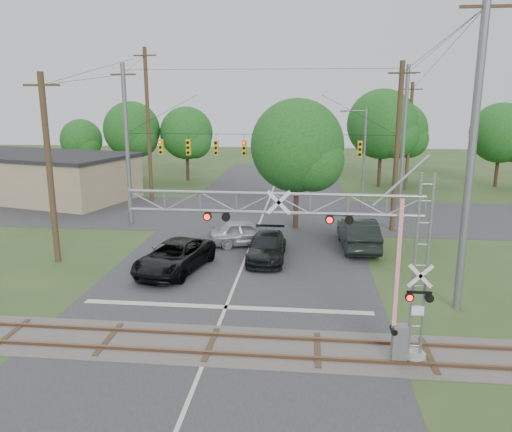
# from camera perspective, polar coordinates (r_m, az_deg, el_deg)

# --- Properties ---
(ground) EXTENTS (160.00, 160.00, 0.00)m
(ground) POSITION_cam_1_polar(r_m,az_deg,el_deg) (17.80, -6.49, -17.49)
(ground) COLOR #2C4921
(ground) RESTS_ON ground
(road_main) EXTENTS (14.00, 90.00, 0.02)m
(road_main) POSITION_cam_1_polar(r_m,az_deg,el_deg) (26.73, -1.89, -6.54)
(road_main) COLOR #2C2C2F
(road_main) RESTS_ON ground
(road_cross) EXTENTS (90.00, 12.00, 0.02)m
(road_cross) POSITION_cam_1_polar(r_m,az_deg,el_deg) (40.09, 0.84, 0.24)
(road_cross) COLOR #2C2C2F
(road_cross) RESTS_ON ground
(railroad_track) EXTENTS (90.00, 3.20, 0.17)m
(railroad_track) POSITION_cam_1_polar(r_m,az_deg,el_deg) (19.49, -5.20, -14.44)
(railroad_track) COLOR #4C4642
(railroad_track) RESTS_ON ground
(crossing_gantry) EXTENTS (10.61, 0.86, 6.72)m
(crossing_gantry) POSITION_cam_1_polar(r_m,az_deg,el_deg) (17.27, 8.44, -3.30)
(crossing_gantry) COLOR gray
(crossing_gantry) RESTS_ON ground
(traffic_signal_span) EXTENTS (19.34, 0.36, 11.50)m
(traffic_signal_span) POSITION_cam_1_polar(r_m,az_deg,el_deg) (35.16, 1.68, 7.85)
(traffic_signal_span) COLOR slate
(traffic_signal_span) RESTS_ON ground
(pickup_black) EXTENTS (3.87, 6.25, 1.61)m
(pickup_black) POSITION_cam_1_polar(r_m,az_deg,el_deg) (27.17, -9.30, -4.61)
(pickup_black) COLOR black
(pickup_black) RESTS_ON ground
(car_dark) EXTENTS (2.08, 5.12, 1.49)m
(car_dark) POSITION_cam_1_polar(r_m,az_deg,el_deg) (28.76, 1.25, -3.55)
(car_dark) COLOR black
(car_dark) RESTS_ON ground
(sedan_silver) EXTENTS (5.14, 3.12, 1.64)m
(sedan_silver) POSITION_cam_1_polar(r_m,az_deg,el_deg) (31.54, -1.14, -1.88)
(sedan_silver) COLOR #979A9F
(sedan_silver) RESTS_ON ground
(suv_dark) EXTENTS (2.32, 5.89, 1.91)m
(suv_dark) POSITION_cam_1_polar(r_m,az_deg,el_deg) (31.49, 11.59, -1.93)
(suv_dark) COLOR black
(suv_dark) RESTS_ON ground
(commercial_building) EXTENTS (19.49, 13.33, 4.15)m
(commercial_building) POSITION_cam_1_polar(r_m,az_deg,el_deg) (50.66, -23.83, 4.24)
(commercial_building) COLOR tan
(commercial_building) RESTS_ON ground
(streetlight) EXTENTS (2.20, 0.23, 8.27)m
(streetlight) POSITION_cam_1_polar(r_m,az_deg,el_deg) (42.58, 12.05, 7.01)
(streetlight) COLOR slate
(streetlight) RESTS_ON ground
(utility_poles) EXTENTS (26.10, 30.49, 13.35)m
(utility_poles) POSITION_cam_1_polar(r_m,az_deg,el_deg) (37.23, 4.89, 8.71)
(utility_poles) COLOR #3B2C1B
(utility_poles) RESTS_ON ground
(treeline) EXTENTS (51.54, 28.34, 10.07)m
(treeline) POSITION_cam_1_polar(r_m,az_deg,el_deg) (51.41, 5.45, 9.53)
(treeline) COLOR #342318
(treeline) RESTS_ON ground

